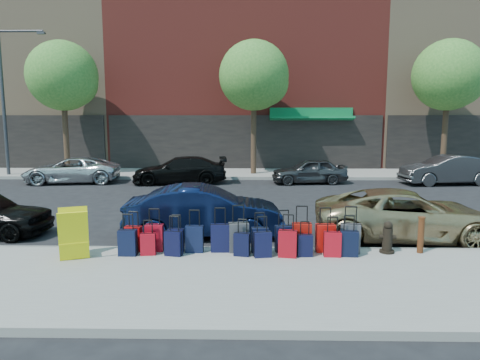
{
  "coord_description": "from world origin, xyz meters",
  "views": [
    {
      "loc": [
        0.19,
        -14.3,
        3.17
      ],
      "look_at": [
        -0.05,
        -1.5,
        1.34
      ],
      "focal_mm": 32.0,
      "sensor_mm": 36.0,
      "label": 1
    }
  ],
  "objects_px": {
    "tree_center": "(257,77)",
    "car_far_3": "(447,170)",
    "car_near_2": "(406,215)",
    "car_far_1": "(180,170)",
    "car_near_1": "(204,211)",
    "suitcase_front_5": "(239,237)",
    "car_far_2": "(309,171)",
    "streetlight": "(6,91)",
    "fire_hydrant": "(387,238)",
    "car_far_0": "(72,170)",
    "bollard": "(421,234)",
    "tree_left": "(65,78)",
    "tree_right": "(451,77)",
    "display_rack": "(74,234)"
  },
  "relations": [
    {
      "from": "car_near_2",
      "to": "bollard",
      "type": "bearing_deg",
      "value": 176.3
    },
    {
      "from": "tree_right",
      "to": "fire_hydrant",
      "type": "distance_m",
      "value": 17.02
    },
    {
      "from": "car_far_1",
      "to": "car_far_3",
      "type": "relative_size",
      "value": 1.05
    },
    {
      "from": "tree_right",
      "to": "car_far_1",
      "type": "bearing_deg",
      "value": -168.54
    },
    {
      "from": "display_rack",
      "to": "car_far_1",
      "type": "xyz_separation_m",
      "value": [
        0.42,
        11.95,
        -0.02
      ]
    },
    {
      "from": "tree_left",
      "to": "streetlight",
      "type": "relative_size",
      "value": 0.91
    },
    {
      "from": "suitcase_front_5",
      "to": "tree_center",
      "type": "bearing_deg",
      "value": 78.77
    },
    {
      "from": "car_far_1",
      "to": "tree_left",
      "type": "bearing_deg",
      "value": -119.47
    },
    {
      "from": "bollard",
      "to": "car_far_1",
      "type": "distance_m",
      "value": 13.55
    },
    {
      "from": "streetlight",
      "to": "tree_right",
      "type": "bearing_deg",
      "value": 1.67
    },
    {
      "from": "suitcase_front_5",
      "to": "car_far_2",
      "type": "bearing_deg",
      "value": 65.73
    },
    {
      "from": "car_near_1",
      "to": "car_far_0",
      "type": "xyz_separation_m",
      "value": [
        -7.63,
        9.72,
        -0.05
      ]
    },
    {
      "from": "bollard",
      "to": "car_near_1",
      "type": "height_order",
      "value": "car_near_1"
    },
    {
      "from": "car_far_3",
      "to": "tree_right",
      "type": "bearing_deg",
      "value": 151.56
    },
    {
      "from": "tree_right",
      "to": "display_rack",
      "type": "distance_m",
      "value": 21.45
    },
    {
      "from": "fire_hydrant",
      "to": "car_far_0",
      "type": "bearing_deg",
      "value": 142.01
    },
    {
      "from": "car_near_1",
      "to": "car_far_3",
      "type": "distance_m",
      "value": 14.45
    },
    {
      "from": "fire_hydrant",
      "to": "car_near_2",
      "type": "bearing_deg",
      "value": 64.2
    },
    {
      "from": "streetlight",
      "to": "car_far_2",
      "type": "relative_size",
      "value": 2.17
    },
    {
      "from": "car_far_0",
      "to": "tree_right",
      "type": "bearing_deg",
      "value": 90.83
    },
    {
      "from": "car_near_2",
      "to": "car_far_1",
      "type": "relative_size",
      "value": 1.03
    },
    {
      "from": "bollard",
      "to": "car_near_1",
      "type": "bearing_deg",
      "value": 160.52
    },
    {
      "from": "car_far_2",
      "to": "car_near_2",
      "type": "bearing_deg",
      "value": 0.85
    },
    {
      "from": "tree_right",
      "to": "car_far_1",
      "type": "height_order",
      "value": "tree_right"
    },
    {
      "from": "tree_left",
      "to": "tree_center",
      "type": "xyz_separation_m",
      "value": [
        10.5,
        0.0,
        0.0
      ]
    },
    {
      "from": "tree_center",
      "to": "fire_hydrant",
      "type": "height_order",
      "value": "tree_center"
    },
    {
      "from": "tree_center",
      "to": "suitcase_front_5",
      "type": "distance_m",
      "value": 15.14
    },
    {
      "from": "suitcase_front_5",
      "to": "car_near_2",
      "type": "distance_m",
      "value": 4.7
    },
    {
      "from": "car_near_1",
      "to": "car_far_1",
      "type": "height_order",
      "value": "car_near_1"
    },
    {
      "from": "car_near_1",
      "to": "car_near_2",
      "type": "height_order",
      "value": "car_near_1"
    },
    {
      "from": "suitcase_front_5",
      "to": "car_far_1",
      "type": "height_order",
      "value": "car_far_1"
    },
    {
      "from": "tree_center",
      "to": "fire_hydrant",
      "type": "distance_m",
      "value": 15.38
    },
    {
      "from": "bollard",
      "to": "car_far_3",
      "type": "height_order",
      "value": "car_far_3"
    },
    {
      "from": "fire_hydrant",
      "to": "car_far_1",
      "type": "relative_size",
      "value": 0.16
    },
    {
      "from": "streetlight",
      "to": "car_near_2",
      "type": "bearing_deg",
      "value": -34.85
    },
    {
      "from": "car_far_3",
      "to": "tree_center",
      "type": "bearing_deg",
      "value": -113.37
    },
    {
      "from": "streetlight",
      "to": "fire_hydrant",
      "type": "distance_m",
      "value": 21.54
    },
    {
      "from": "tree_center",
      "to": "display_rack",
      "type": "bearing_deg",
      "value": -105.92
    },
    {
      "from": "tree_left",
      "to": "bollard",
      "type": "height_order",
      "value": "tree_left"
    },
    {
      "from": "tree_center",
      "to": "car_near_2",
      "type": "height_order",
      "value": "tree_center"
    },
    {
      "from": "display_rack",
      "to": "car_near_1",
      "type": "xyz_separation_m",
      "value": [
        2.61,
        2.35,
        0.01
      ]
    },
    {
      "from": "fire_hydrant",
      "to": "car_far_1",
      "type": "height_order",
      "value": "car_far_1"
    },
    {
      "from": "tree_center",
      "to": "suitcase_front_5",
      "type": "height_order",
      "value": "tree_center"
    },
    {
      "from": "bollard",
      "to": "fire_hydrant",
      "type": "bearing_deg",
      "value": -179.99
    },
    {
      "from": "fire_hydrant",
      "to": "car_far_3",
      "type": "relative_size",
      "value": 0.17
    },
    {
      "from": "car_near_2",
      "to": "car_far_2",
      "type": "bearing_deg",
      "value": 12.22
    },
    {
      "from": "tree_center",
      "to": "car_far_3",
      "type": "xyz_separation_m",
      "value": [
        9.24,
        -2.98,
        -4.69
      ]
    },
    {
      "from": "tree_left",
      "to": "car_far_3",
      "type": "xyz_separation_m",
      "value": [
        19.74,
        -2.98,
        -4.69
      ]
    },
    {
      "from": "suitcase_front_5",
      "to": "car_far_1",
      "type": "xyz_separation_m",
      "value": [
        -3.16,
        11.4,
        0.18
      ]
    },
    {
      "from": "car_near_2",
      "to": "fire_hydrant",
      "type": "bearing_deg",
      "value": 153.81
    }
  ]
}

